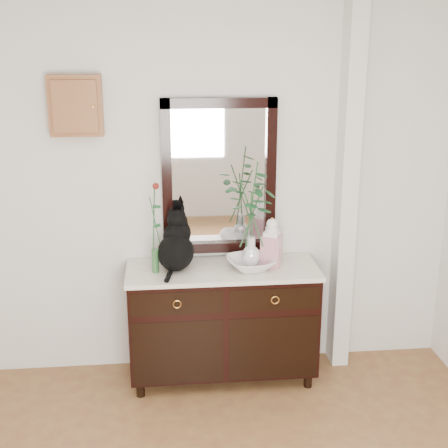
{
  "coord_description": "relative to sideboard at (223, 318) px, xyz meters",
  "views": [
    {
      "loc": [
        -0.3,
        -2.28,
        2.4
      ],
      "look_at": [
        0.1,
        1.63,
        1.2
      ],
      "focal_mm": 50.0,
      "sensor_mm": 36.0,
      "label": 1
    }
  ],
  "objects": [
    {
      "name": "vase_branches",
      "position": [
        0.19,
        -0.03,
        0.77
      ],
      "size": [
        0.41,
        0.41,
        0.74
      ],
      "primitive_type": null,
      "rotation": [
        0.0,
        0.0,
        0.16
      ],
      "color": "silver",
      "rests_on": "lotus_bowl"
    },
    {
      "name": "wall_mirror",
      "position": [
        -0.0,
        0.24,
        0.97
      ],
      "size": [
        0.8,
        0.06,
        1.1
      ],
      "color": "black",
      "rests_on": "wall_back"
    },
    {
      "name": "ginger_jar",
      "position": [
        0.34,
        0.02,
        0.55
      ],
      "size": [
        0.17,
        0.17,
        0.35
      ],
      "primitive_type": null,
      "rotation": [
        0.0,
        0.0,
        -0.42
      ],
      "color": "white",
      "rests_on": "sideboard"
    },
    {
      "name": "sideboard",
      "position": [
        0.0,
        0.0,
        0.0
      ],
      "size": [
        1.33,
        0.52,
        0.82
      ],
      "color": "black",
      "rests_on": "ground"
    },
    {
      "name": "pilaster",
      "position": [
        0.9,
        0.17,
        0.88
      ],
      "size": [
        0.12,
        0.2,
        2.7
      ],
      "primitive_type": "cube",
      "color": "silver",
      "rests_on": "ground"
    },
    {
      "name": "lotus_bowl",
      "position": [
        0.19,
        -0.03,
        0.42
      ],
      "size": [
        0.38,
        0.38,
        0.08
      ],
      "primitive_type": "imported",
      "rotation": [
        0.0,
        0.0,
        0.18
      ],
      "color": "silver",
      "rests_on": "sideboard"
    },
    {
      "name": "wall_back",
      "position": [
        -0.1,
        0.25,
        0.88
      ],
      "size": [
        3.6,
        0.04,
        2.7
      ],
      "primitive_type": "cube",
      "color": "silver",
      "rests_on": "ground"
    },
    {
      "name": "cat",
      "position": [
        -0.32,
        0.02,
        0.58
      ],
      "size": [
        0.34,
        0.4,
        0.41
      ],
      "primitive_type": null,
      "rotation": [
        0.0,
        0.0,
        -0.18
      ],
      "color": "black",
      "rests_on": "sideboard"
    },
    {
      "name": "bud_vase_rose",
      "position": [
        -0.46,
        -0.03,
        0.69
      ],
      "size": [
        0.1,
        0.1,
        0.64
      ],
      "primitive_type": null,
      "rotation": [
        0.0,
        0.0,
        0.32
      ],
      "color": "#2F602F",
      "rests_on": "sideboard"
    },
    {
      "name": "key_cabinet",
      "position": [
        -0.95,
        0.21,
        1.48
      ],
      "size": [
        0.35,
        0.1,
        0.4
      ],
      "primitive_type": "cube",
      "color": "brown",
      "rests_on": "wall_back"
    }
  ]
}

